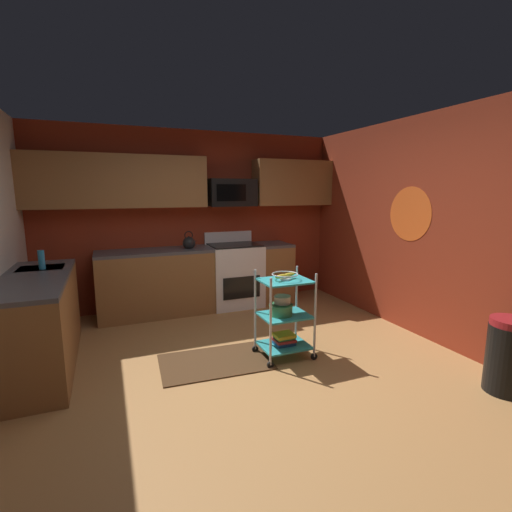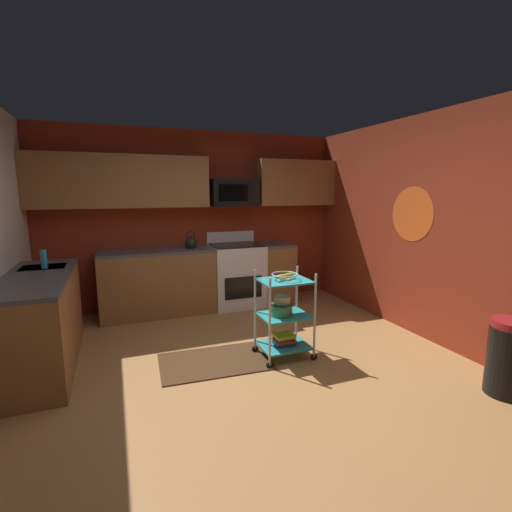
{
  "view_description": "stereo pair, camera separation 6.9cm",
  "coord_description": "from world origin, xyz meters",
  "px_view_note": "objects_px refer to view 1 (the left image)",
  "views": [
    {
      "loc": [
        -1.23,
        -3.08,
        1.73
      ],
      "look_at": [
        0.22,
        0.46,
        1.05
      ],
      "focal_mm": 25.9,
      "sensor_mm": 36.0,
      "label": 1
    },
    {
      "loc": [
        -1.16,
        -3.1,
        1.73
      ],
      "look_at": [
        0.22,
        0.46,
        1.05
      ],
      "focal_mm": 25.9,
      "sensor_mm": 36.0,
      "label": 2
    }
  ],
  "objects_px": {
    "microwave": "(231,193)",
    "book_stack": "(284,339)",
    "rolling_cart": "(284,315)",
    "fruit_bowl": "(285,275)",
    "oven_range": "(234,274)",
    "trash_can": "(508,356)",
    "kettle": "(189,243)",
    "mixing_bowl_large": "(281,309)",
    "dish_soap_bottle": "(42,260)",
    "mixing_bowl_small": "(282,299)"
  },
  "relations": [
    {
      "from": "mixing_bowl_large",
      "to": "mixing_bowl_small",
      "type": "height_order",
      "value": "mixing_bowl_small"
    },
    {
      "from": "oven_range",
      "to": "rolling_cart",
      "type": "bearing_deg",
      "value": -92.94
    },
    {
      "from": "fruit_bowl",
      "to": "trash_can",
      "type": "height_order",
      "value": "fruit_bowl"
    },
    {
      "from": "fruit_bowl",
      "to": "microwave",
      "type": "bearing_deg",
      "value": 87.23
    },
    {
      "from": "rolling_cart",
      "to": "trash_can",
      "type": "height_order",
      "value": "rolling_cart"
    },
    {
      "from": "mixing_bowl_large",
      "to": "trash_can",
      "type": "xyz_separation_m",
      "value": [
        1.51,
        -1.36,
        -0.19
      ]
    },
    {
      "from": "mixing_bowl_large",
      "to": "trash_can",
      "type": "relative_size",
      "value": 0.38
    },
    {
      "from": "microwave",
      "to": "book_stack",
      "type": "height_order",
      "value": "microwave"
    },
    {
      "from": "fruit_bowl",
      "to": "oven_range",
      "type": "bearing_deg",
      "value": 87.06
    },
    {
      "from": "oven_range",
      "to": "kettle",
      "type": "bearing_deg",
      "value": -179.67
    },
    {
      "from": "rolling_cart",
      "to": "fruit_bowl",
      "type": "xyz_separation_m",
      "value": [
        -0.0,
        -0.0,
        0.42
      ]
    },
    {
      "from": "microwave",
      "to": "mixing_bowl_large",
      "type": "height_order",
      "value": "microwave"
    },
    {
      "from": "microwave",
      "to": "kettle",
      "type": "xyz_separation_m",
      "value": [
        -0.68,
        -0.11,
        -0.7
      ]
    },
    {
      "from": "microwave",
      "to": "rolling_cart",
      "type": "height_order",
      "value": "microwave"
    },
    {
      "from": "mixing_bowl_large",
      "to": "book_stack",
      "type": "relative_size",
      "value": 1.15
    },
    {
      "from": "trash_can",
      "to": "dish_soap_bottle",
      "type": "bearing_deg",
      "value": 147.52
    },
    {
      "from": "rolling_cart",
      "to": "kettle",
      "type": "height_order",
      "value": "kettle"
    },
    {
      "from": "rolling_cart",
      "to": "kettle",
      "type": "relative_size",
      "value": 3.47
    },
    {
      "from": "fruit_bowl",
      "to": "book_stack",
      "type": "distance_m",
      "value": 0.69
    },
    {
      "from": "oven_range",
      "to": "mixing_bowl_large",
      "type": "height_order",
      "value": "oven_range"
    },
    {
      "from": "trash_can",
      "to": "kettle",
      "type": "bearing_deg",
      "value": 122.24
    },
    {
      "from": "oven_range",
      "to": "trash_can",
      "type": "relative_size",
      "value": 1.67
    },
    {
      "from": "microwave",
      "to": "rolling_cart",
      "type": "bearing_deg",
      "value": -92.77
    },
    {
      "from": "microwave",
      "to": "dish_soap_bottle",
      "type": "bearing_deg",
      "value": -158.33
    },
    {
      "from": "mixing_bowl_large",
      "to": "dish_soap_bottle",
      "type": "height_order",
      "value": "dish_soap_bottle"
    },
    {
      "from": "rolling_cart",
      "to": "kettle",
      "type": "xyz_separation_m",
      "value": [
        -0.58,
        1.89,
        0.54
      ]
    },
    {
      "from": "book_stack",
      "to": "kettle",
      "type": "height_order",
      "value": "kettle"
    },
    {
      "from": "mixing_bowl_small",
      "to": "trash_can",
      "type": "distance_m",
      "value": 2.04
    },
    {
      "from": "microwave",
      "to": "fruit_bowl",
      "type": "height_order",
      "value": "microwave"
    },
    {
      "from": "oven_range",
      "to": "dish_soap_bottle",
      "type": "distance_m",
      "value": 2.61
    },
    {
      "from": "rolling_cart",
      "to": "book_stack",
      "type": "bearing_deg",
      "value": -170.54
    },
    {
      "from": "mixing_bowl_large",
      "to": "kettle",
      "type": "distance_m",
      "value": 2.02
    },
    {
      "from": "rolling_cart",
      "to": "fruit_bowl",
      "type": "relative_size",
      "value": 3.36
    },
    {
      "from": "oven_range",
      "to": "trash_can",
      "type": "xyz_separation_m",
      "value": [
        1.37,
        -3.25,
        -0.15
      ]
    },
    {
      "from": "book_stack",
      "to": "fruit_bowl",
      "type": "bearing_deg",
      "value": -14.04
    },
    {
      "from": "kettle",
      "to": "mixing_bowl_small",
      "type": "bearing_deg",
      "value": -73.22
    },
    {
      "from": "book_stack",
      "to": "kettle",
      "type": "bearing_deg",
      "value": 107.09
    },
    {
      "from": "mixing_bowl_small",
      "to": "mixing_bowl_large",
      "type": "bearing_deg",
      "value": -142.5
    },
    {
      "from": "book_stack",
      "to": "mixing_bowl_small",
      "type": "bearing_deg",
      "value": 132.67
    },
    {
      "from": "oven_range",
      "to": "book_stack",
      "type": "xyz_separation_m",
      "value": [
        -0.1,
        -1.89,
        -0.29
      ]
    },
    {
      "from": "oven_range",
      "to": "fruit_bowl",
      "type": "height_order",
      "value": "oven_range"
    },
    {
      "from": "rolling_cart",
      "to": "kettle",
      "type": "bearing_deg",
      "value": 107.09
    },
    {
      "from": "microwave",
      "to": "dish_soap_bottle",
      "type": "relative_size",
      "value": 3.5
    },
    {
      "from": "mixing_bowl_small",
      "to": "dish_soap_bottle",
      "type": "bearing_deg",
      "value": 155.86
    },
    {
      "from": "microwave",
      "to": "dish_soap_bottle",
      "type": "distance_m",
      "value": 2.67
    },
    {
      "from": "rolling_cart",
      "to": "fruit_bowl",
      "type": "distance_m",
      "value": 0.42
    },
    {
      "from": "oven_range",
      "to": "mixing_bowl_small",
      "type": "relative_size",
      "value": 6.04
    },
    {
      "from": "oven_range",
      "to": "microwave",
      "type": "bearing_deg",
      "value": 90.26
    },
    {
      "from": "fruit_bowl",
      "to": "mixing_bowl_large",
      "type": "distance_m",
      "value": 0.36
    },
    {
      "from": "mixing_bowl_small",
      "to": "rolling_cart",
      "type": "bearing_deg",
      "value": -47.33
    }
  ]
}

